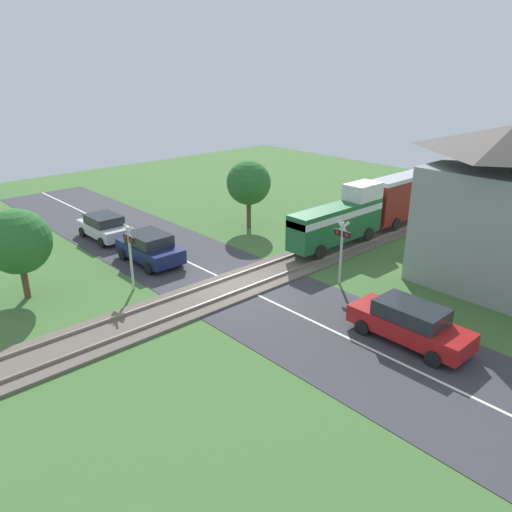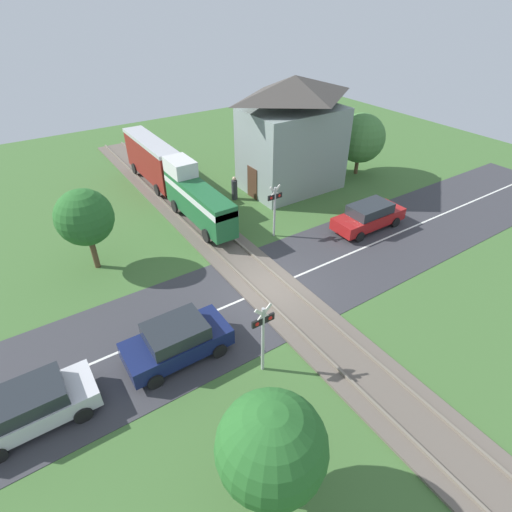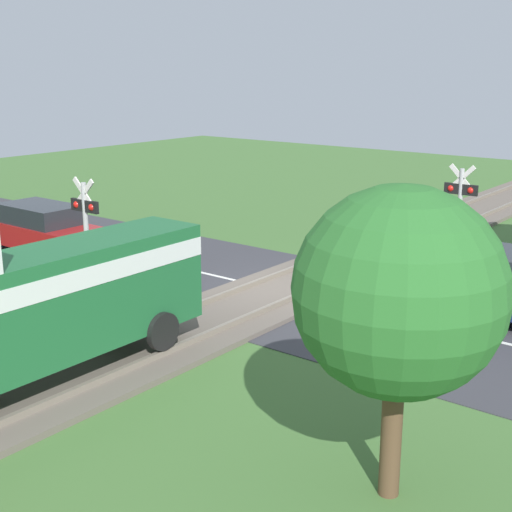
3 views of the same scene
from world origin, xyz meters
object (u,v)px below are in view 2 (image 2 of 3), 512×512
(car_near_crossing, at_px, (177,340))
(pedestrian_by_station, at_px, (234,189))
(crossing_signal_east_approach, at_px, (275,204))
(station_building, at_px, (292,137))
(train, at_px, (171,175))
(crossing_signal_west_approach, at_px, (263,330))
(car_far_side, at_px, (369,216))
(car_behind_queue, at_px, (33,405))

(car_near_crossing, height_order, pedestrian_by_station, car_near_crossing)
(crossing_signal_east_approach, height_order, station_building, station_building)
(crossing_signal_east_approach, xyz_separation_m, pedestrian_by_station, (0.58, 5.29, -1.28))
(car_near_crossing, xyz_separation_m, pedestrian_by_station, (8.82, 10.49, -0.11))
(train, bearing_deg, crossing_signal_west_approach, -101.41)
(train, xyz_separation_m, station_building, (7.79, -2.30, 1.70))
(car_far_side, xyz_separation_m, crossing_signal_west_approach, (-10.99, -5.20, 1.19))
(pedestrian_by_station, bearing_deg, crossing_signal_east_approach, -96.24)
(car_behind_queue, distance_m, pedestrian_by_station, 17.35)
(crossing_signal_east_approach, bearing_deg, crossing_signal_west_approach, -128.18)
(car_behind_queue, relative_size, station_building, 0.53)
(train, relative_size, car_behind_queue, 3.57)
(train, bearing_deg, station_building, -16.48)
(train, height_order, car_near_crossing, train)
(station_building, xyz_separation_m, pedestrian_by_station, (-4.26, 0.46, -2.85))
(crossing_signal_west_approach, xyz_separation_m, crossing_signal_east_approach, (5.91, 7.52, 0.00))
(car_behind_queue, bearing_deg, car_near_crossing, -0.00)
(car_far_side, bearing_deg, car_behind_queue, -171.07)
(train, distance_m, pedestrian_by_station, 4.15)
(crossing_signal_west_approach, xyz_separation_m, station_building, (10.75, 12.34, 1.57))
(car_near_crossing, relative_size, pedestrian_by_station, 2.54)
(car_far_side, distance_m, car_behind_queue, 18.55)
(station_building, bearing_deg, train, 163.52)
(car_near_crossing, relative_size, crossing_signal_west_approach, 1.28)
(car_behind_queue, distance_m, crossing_signal_east_approach, 14.28)
(car_far_side, height_order, pedestrian_by_station, pedestrian_by_station)
(pedestrian_by_station, bearing_deg, station_building, -6.22)
(train, xyz_separation_m, crossing_signal_west_approach, (-2.96, -14.65, 0.13))
(car_near_crossing, distance_m, car_behind_queue, 5.01)
(car_behind_queue, height_order, station_building, station_building)
(train, bearing_deg, pedestrian_by_station, -27.52)
(train, height_order, crossing_signal_east_approach, train)
(station_building, height_order, pedestrian_by_station, station_building)
(crossing_signal_west_approach, bearing_deg, car_behind_queue, 162.46)
(train, distance_m, car_near_crossing, 13.46)
(car_near_crossing, bearing_deg, car_far_side, 12.20)
(car_far_side, relative_size, car_behind_queue, 1.17)
(crossing_signal_east_approach, bearing_deg, pedestrian_by_station, 83.76)
(car_far_side, bearing_deg, car_near_crossing, -167.80)
(train, distance_m, crossing_signal_west_approach, 14.94)
(crossing_signal_west_approach, bearing_deg, crossing_signal_east_approach, 51.82)
(car_behind_queue, height_order, crossing_signal_west_approach, crossing_signal_west_approach)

